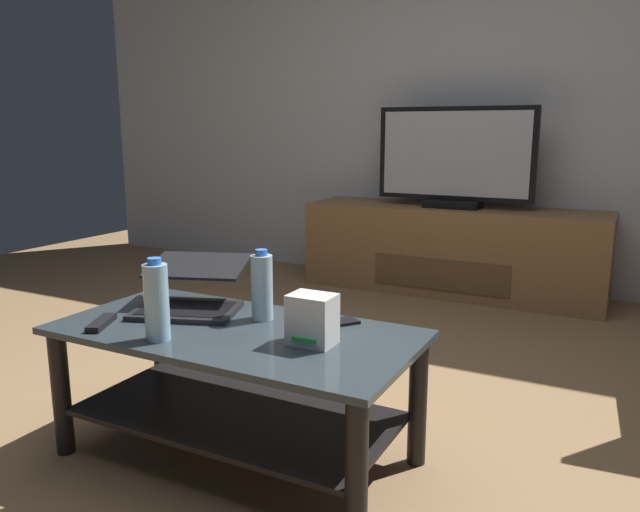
{
  "coord_description": "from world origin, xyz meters",
  "views": [
    {
      "loc": [
        1.02,
        -1.79,
        1.08
      ],
      "look_at": [
        -0.03,
        0.24,
        0.6
      ],
      "focal_mm": 34.51,
      "sensor_mm": 36.0,
      "label": 1
    }
  ],
  "objects_px": {
    "water_bottle_near": "(262,287)",
    "tv_remote": "(101,323)",
    "coffee_table": "(236,371)",
    "media_cabinet": "(452,250)",
    "water_bottle_far": "(157,302)",
    "television": "(455,160)",
    "cell_phone": "(337,322)",
    "router_box": "(312,319)",
    "laptop": "(191,292)",
    "soundbar_remote": "(296,322)"
  },
  "relations": [
    {
      "from": "water_bottle_near",
      "to": "tv_remote",
      "type": "relative_size",
      "value": 1.48
    },
    {
      "from": "coffee_table",
      "to": "tv_remote",
      "type": "bearing_deg",
      "value": -156.68
    },
    {
      "from": "coffee_table",
      "to": "media_cabinet",
      "type": "height_order",
      "value": "media_cabinet"
    },
    {
      "from": "water_bottle_near",
      "to": "water_bottle_far",
      "type": "xyz_separation_m",
      "value": [
        -0.17,
        -0.32,
        0.01
      ]
    },
    {
      "from": "media_cabinet",
      "to": "television",
      "type": "height_order",
      "value": "television"
    },
    {
      "from": "television",
      "to": "cell_phone",
      "type": "distance_m",
      "value": 2.26
    },
    {
      "from": "cell_phone",
      "to": "router_box",
      "type": "bearing_deg",
      "value": -47.63
    },
    {
      "from": "coffee_table",
      "to": "media_cabinet",
      "type": "relative_size",
      "value": 0.6
    },
    {
      "from": "water_bottle_near",
      "to": "water_bottle_far",
      "type": "distance_m",
      "value": 0.36
    },
    {
      "from": "router_box",
      "to": "water_bottle_far",
      "type": "height_order",
      "value": "water_bottle_far"
    },
    {
      "from": "water_bottle_far",
      "to": "laptop",
      "type": "bearing_deg",
      "value": 111.63
    },
    {
      "from": "laptop",
      "to": "soundbar_remote",
      "type": "xyz_separation_m",
      "value": [
        0.42,
        0.01,
        -0.05
      ]
    },
    {
      "from": "laptop",
      "to": "tv_remote",
      "type": "bearing_deg",
      "value": -114.98
    },
    {
      "from": "coffee_table",
      "to": "laptop",
      "type": "bearing_deg",
      "value": 156.36
    },
    {
      "from": "cell_phone",
      "to": "soundbar_remote",
      "type": "height_order",
      "value": "soundbar_remote"
    },
    {
      "from": "water_bottle_far",
      "to": "media_cabinet",
      "type": "bearing_deg",
      "value": 86.03
    },
    {
      "from": "water_bottle_near",
      "to": "cell_phone",
      "type": "height_order",
      "value": "water_bottle_near"
    },
    {
      "from": "water_bottle_far",
      "to": "router_box",
      "type": "bearing_deg",
      "value": 23.19
    },
    {
      "from": "router_box",
      "to": "cell_phone",
      "type": "distance_m",
      "value": 0.22
    },
    {
      "from": "laptop",
      "to": "soundbar_remote",
      "type": "height_order",
      "value": "laptop"
    },
    {
      "from": "television",
      "to": "laptop",
      "type": "xyz_separation_m",
      "value": [
        -0.3,
        -2.28,
        -0.37
      ]
    },
    {
      "from": "laptop",
      "to": "router_box",
      "type": "relative_size",
      "value": 3.17
    },
    {
      "from": "water_bottle_far",
      "to": "tv_remote",
      "type": "bearing_deg",
      "value": 176.07
    },
    {
      "from": "cell_phone",
      "to": "tv_remote",
      "type": "bearing_deg",
      "value": -113.6
    },
    {
      "from": "media_cabinet",
      "to": "router_box",
      "type": "height_order",
      "value": "router_box"
    },
    {
      "from": "coffee_table",
      "to": "soundbar_remote",
      "type": "height_order",
      "value": "soundbar_remote"
    },
    {
      "from": "television",
      "to": "water_bottle_near",
      "type": "distance_m",
      "value": 2.29
    },
    {
      "from": "laptop",
      "to": "water_bottle_far",
      "type": "bearing_deg",
      "value": -68.37
    },
    {
      "from": "television",
      "to": "soundbar_remote",
      "type": "distance_m",
      "value": 2.32
    },
    {
      "from": "coffee_table",
      "to": "soundbar_remote",
      "type": "xyz_separation_m",
      "value": [
        0.16,
        0.12,
        0.15
      ]
    },
    {
      "from": "water_bottle_near",
      "to": "laptop",
      "type": "bearing_deg",
      "value": -177.15
    },
    {
      "from": "television",
      "to": "soundbar_remote",
      "type": "relative_size",
      "value": 6.34
    },
    {
      "from": "router_box",
      "to": "soundbar_remote",
      "type": "bearing_deg",
      "value": 134.47
    },
    {
      "from": "water_bottle_far",
      "to": "cell_phone",
      "type": "distance_m",
      "value": 0.58
    },
    {
      "from": "router_box",
      "to": "tv_remote",
      "type": "xyz_separation_m",
      "value": [
        -0.69,
        -0.17,
        -0.07
      ]
    },
    {
      "from": "coffee_table",
      "to": "water_bottle_far",
      "type": "xyz_separation_m",
      "value": [
        -0.14,
        -0.19,
        0.26
      ]
    },
    {
      "from": "coffee_table",
      "to": "water_bottle_far",
      "type": "height_order",
      "value": "water_bottle_far"
    },
    {
      "from": "router_box",
      "to": "soundbar_remote",
      "type": "distance_m",
      "value": 0.2
    },
    {
      "from": "coffee_table",
      "to": "water_bottle_far",
      "type": "relative_size",
      "value": 4.62
    },
    {
      "from": "media_cabinet",
      "to": "water_bottle_near",
      "type": "relative_size",
      "value": 8.16
    },
    {
      "from": "coffee_table",
      "to": "water_bottle_near",
      "type": "distance_m",
      "value": 0.29
    },
    {
      "from": "television",
      "to": "tv_remote",
      "type": "xyz_separation_m",
      "value": [
        -0.44,
        -2.57,
        -0.42
      ]
    },
    {
      "from": "television",
      "to": "soundbar_remote",
      "type": "bearing_deg",
      "value": -86.98
    },
    {
      "from": "water_bottle_far",
      "to": "tv_remote",
      "type": "xyz_separation_m",
      "value": [
        -0.26,
        0.02,
        -0.11
      ]
    },
    {
      "from": "television",
      "to": "water_bottle_far",
      "type": "height_order",
      "value": "television"
    },
    {
      "from": "router_box",
      "to": "tv_remote",
      "type": "height_order",
      "value": "router_box"
    },
    {
      "from": "router_box",
      "to": "water_bottle_near",
      "type": "bearing_deg",
      "value": 152.48
    },
    {
      "from": "coffee_table",
      "to": "router_box",
      "type": "bearing_deg",
      "value": -1.28
    },
    {
      "from": "media_cabinet",
      "to": "tv_remote",
      "type": "height_order",
      "value": "media_cabinet"
    },
    {
      "from": "soundbar_remote",
      "to": "media_cabinet",
      "type": "bearing_deg",
      "value": 61.12
    }
  ]
}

